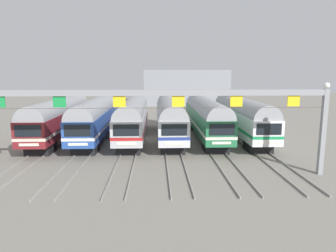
{
  "coord_description": "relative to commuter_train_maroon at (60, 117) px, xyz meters",
  "views": [
    {
      "loc": [
        0.47,
        -35.71,
        7.67
      ],
      "look_at": [
        1.78,
        -3.66,
        2.12
      ],
      "focal_mm": 33.03,
      "sensor_mm": 36.0,
      "label": 1
    }
  ],
  "objects": [
    {
      "name": "commuter_train_stainless",
      "position": [
        8.47,
        0.0,
        0.0
      ],
      "size": [
        2.88,
        18.06,
        5.05
      ],
      "color": "#B2B5BA",
      "rests_on": "ground"
    },
    {
      "name": "commuter_train_silver",
      "position": [
        12.71,
        0.0,
        0.0
      ],
      "size": [
        2.88,
        18.06,
        5.05
      ],
      "color": "silver",
      "rests_on": "ground"
    },
    {
      "name": "ground_plane",
      "position": [
        10.59,
        0.0,
        -2.69
      ],
      "size": [
        160.0,
        160.0,
        0.0
      ],
      "primitive_type": "plane",
      "color": "gray"
    },
    {
      "name": "maintenance_building",
      "position": [
        18.44,
        40.09,
        1.45
      ],
      "size": [
        19.98,
        10.0,
        8.27
      ],
      "primitive_type": "cube",
      "color": "gray",
      "rests_on": "ground"
    },
    {
      "name": "commuter_train_maroon",
      "position": [
        0.0,
        0.0,
        0.0
      ],
      "size": [
        2.88,
        18.06,
        5.05
      ],
      "color": "maroon",
      "rests_on": "ground"
    },
    {
      "name": "commuter_train_green",
      "position": [
        16.95,
        0.0,
        0.0
      ],
      "size": [
        2.88,
        18.06,
        5.05
      ],
      "color": "#236B42",
      "rests_on": "ground"
    },
    {
      "name": "track_bed",
      "position": [
        10.59,
        17.0,
        -2.61
      ],
      "size": [
        22.69,
        70.0,
        0.15
      ],
      "color": "gray",
      "rests_on": "ground"
    },
    {
      "name": "catenary_gantry",
      "position": [
        10.59,
        -13.5,
        2.68
      ],
      "size": [
        26.43,
        0.44,
        6.97
      ],
      "color": "gray",
      "rests_on": "ground"
    },
    {
      "name": "commuter_train_white",
      "position": [
        21.19,
        0.0,
        0.0
      ],
      "size": [
        2.88,
        18.06,
        5.05
      ],
      "color": "white",
      "rests_on": "ground"
    },
    {
      "name": "commuter_train_blue",
      "position": [
        4.24,
        0.0,
        0.0
      ],
      "size": [
        2.88,
        18.06,
        5.05
      ],
      "color": "#284C9E",
      "rests_on": "ground"
    }
  ]
}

